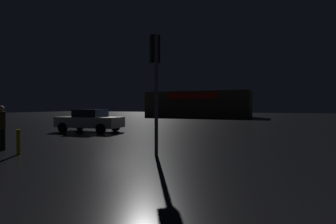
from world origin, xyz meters
The scene contains 7 objects.
ground_plane centered at (0.00, 0.00, 0.00)m, with size 120.00×120.00×0.00m, color black.
store_building centered at (-2.21, 27.98, 2.14)m, with size 17.43×6.58×4.28m.
traffic_signal_opposite centered at (5.95, -6.44, 3.16)m, with size 0.42×0.42×4.31m.
car_near centered at (-1.90, -0.48, 0.79)m, with size 4.66×2.30×1.56m.
pedestrian centered at (-0.17, -7.90, 1.05)m, with size 0.37×0.37×1.79m.
bollard_kerb_a centered at (1.28, -8.25, 0.46)m, with size 0.14×0.14×0.92m, color gold.
bollard_kerb_b centered at (-1.18, -7.22, 0.54)m, with size 0.12×0.12×1.09m, color gold.
Camera 1 is at (9.91, -14.79, 1.76)m, focal length 27.43 mm.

